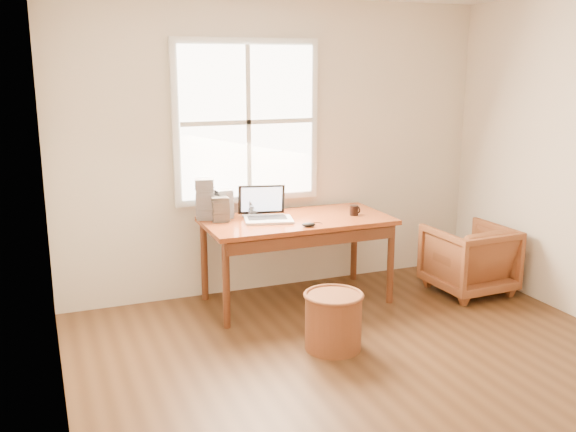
% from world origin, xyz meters
% --- Properties ---
extents(room_shell, '(4.04, 4.54, 2.64)m').
position_xyz_m(room_shell, '(-0.02, 0.16, 1.32)').
color(room_shell, '#4C301A').
rests_on(room_shell, ground).
extents(desk, '(1.60, 0.80, 0.04)m').
position_xyz_m(desk, '(0.00, 1.80, 0.73)').
color(desk, brown).
rests_on(desk, room_shell).
extents(armchair, '(0.69, 0.71, 0.63)m').
position_xyz_m(armchair, '(1.55, 1.44, 0.31)').
color(armchair, brown).
rests_on(armchair, room_shell).
extents(wicker_stool, '(0.49, 0.49, 0.41)m').
position_xyz_m(wicker_stool, '(-0.12, 0.80, 0.21)').
color(wicker_stool, brown).
rests_on(wicker_stool, room_shell).
extents(laptop, '(0.43, 0.44, 0.27)m').
position_xyz_m(laptop, '(-0.26, 1.80, 0.88)').
color(laptop, '#B9BCC0').
rests_on(laptop, desk).
extents(mouse, '(0.12, 0.10, 0.04)m').
position_xyz_m(mouse, '(-0.02, 1.49, 0.77)').
color(mouse, black).
rests_on(mouse, desk).
extents(coffee_mug, '(0.10, 0.10, 0.09)m').
position_xyz_m(coffee_mug, '(0.51, 1.73, 0.79)').
color(coffee_mug, black).
rests_on(coffee_mug, desk).
extents(cd_stack_a, '(0.15, 0.13, 0.25)m').
position_xyz_m(cd_stack_a, '(-0.58, 2.04, 0.88)').
color(cd_stack_a, '#B3B8BF').
rests_on(cd_stack_a, desk).
extents(cd_stack_b, '(0.16, 0.14, 0.21)m').
position_xyz_m(cd_stack_b, '(-0.63, 1.94, 0.86)').
color(cd_stack_b, '#252429').
rests_on(cd_stack_b, desk).
extents(cd_stack_c, '(0.18, 0.17, 0.35)m').
position_xyz_m(cd_stack_c, '(-0.73, 2.07, 0.92)').
color(cd_stack_c, '#A8A9B7').
rests_on(cd_stack_c, desk).
extents(cd_stack_d, '(0.15, 0.14, 0.16)m').
position_xyz_m(cd_stack_d, '(-0.31, 2.06, 0.83)').
color(cd_stack_d, '#AAB0B6').
rests_on(cd_stack_d, desk).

